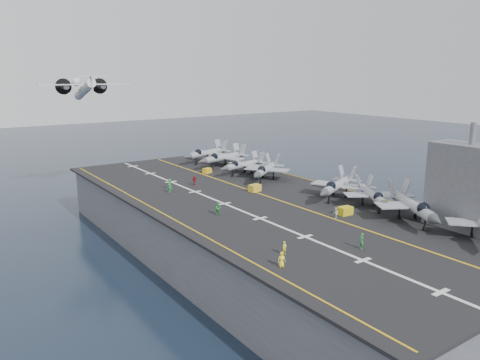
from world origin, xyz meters
TOP-DOWN VIEW (x-y plane):
  - ground at (0.00, 0.00)m, footprint 500.00×500.00m
  - hull at (0.00, 0.00)m, footprint 36.00×90.00m
  - flight_deck at (0.00, 0.00)m, footprint 38.00×92.00m
  - foul_line at (3.00, 0.00)m, footprint 0.35×90.00m
  - landing_centerline at (-6.00, 0.00)m, footprint 0.50×90.00m
  - deck_edge_port at (-17.00, 0.00)m, footprint 0.25×90.00m
  - deck_edge_stbd at (18.50, 0.00)m, footprint 0.25×90.00m
  - island_superstructure at (15.00, -30.00)m, footprint 5.00×10.00m
  - fighter_jet_1 at (11.48, -24.08)m, footprint 16.21×18.00m
  - fighter_jet_2 at (12.69, -15.60)m, footprint 14.03×15.42m
  - fighter_jet_3 at (12.26, -8.27)m, footprint 16.84×14.45m
  - fighter_jet_5 at (10.87, 10.26)m, footprint 16.52×15.41m
  - fighter_jet_6 at (10.63, 17.79)m, footprint 14.26×10.92m
  - fighter_jet_7 at (11.30, 26.76)m, footprint 16.08×12.36m
  - fighter_jet_8 at (11.23, 34.39)m, footprint 16.46×13.15m
  - tow_cart_a at (5.99, -16.06)m, footprint 2.22×1.49m
  - tow_cart_b at (3.32, 3.95)m, footprint 2.37×1.74m
  - tow_cart_c at (4.50, 23.22)m, footprint 2.13×1.71m
  - crew_0 at (-15.02, -25.94)m, footprint 1.26×1.06m
  - crew_1 at (-12.36, -23.27)m, footprint 1.05×0.74m
  - crew_2 at (-10.20, -4.75)m, footprint 1.24×0.85m
  - crew_3 at (-10.14, 12.22)m, footprint 1.14×1.19m
  - crew_4 at (-3.42, 14.84)m, footprint 1.25×0.93m
  - crew_5 at (-8.92, 14.56)m, footprint 1.24×1.44m
  - crew_6 at (-3.26, -27.32)m, footprint 1.19×1.44m
  - crew_7 at (3.40, -16.49)m, footprint 1.16×1.22m
  - transport_plane at (-11.64, 54.93)m, footprint 22.47×15.81m

SIDE VIEW (x-z plane):
  - ground at x=0.00m, z-range 0.00..0.00m
  - hull at x=0.00m, z-range 0.00..10.00m
  - flight_deck at x=0.00m, z-range 10.00..10.40m
  - foul_line at x=3.00m, z-range 10.41..10.43m
  - landing_centerline at x=-6.00m, z-range 10.41..10.43m
  - deck_edge_port at x=-17.00m, z-range 10.41..10.43m
  - deck_edge_stbd at x=18.50m, z-range 10.41..10.43m
  - tow_cart_c at x=4.50m, z-range 10.40..11.51m
  - tow_cart_a at x=5.99m, z-range 10.40..11.70m
  - tow_cart_b at x=3.32m, z-range 10.40..11.70m
  - crew_3 at x=-10.14m, z-range 10.40..12.06m
  - crew_1 at x=-12.36m, z-range 10.40..12.06m
  - crew_7 at x=3.40m, z-range 10.40..12.09m
  - crew_0 at x=-15.02m, z-range 10.40..12.19m
  - crew_4 at x=-3.42m, z-range 10.40..12.31m
  - crew_2 at x=-10.20m, z-range 10.40..12.41m
  - crew_5 at x=-8.92m, z-range 10.40..12.41m
  - crew_6 at x=-3.26m, z-range 10.40..12.45m
  - fighter_jet_6 at x=10.63m, z-range 10.40..14.85m
  - fighter_jet_2 at x=12.69m, z-range 10.40..14.86m
  - fighter_jet_5 at x=10.87m, z-range 10.40..15.17m
  - fighter_jet_3 at x=12.26m, z-range 10.40..15.34m
  - fighter_jet_8 at x=11.23m, z-range 10.40..15.40m
  - fighter_jet_7 at x=11.30m, z-range 10.40..15.40m
  - fighter_jet_1 at x=11.48m, z-range 10.40..15.61m
  - island_superstructure at x=15.00m, z-range 10.40..25.40m
  - transport_plane at x=-11.64m, z-range 25.42..30.59m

